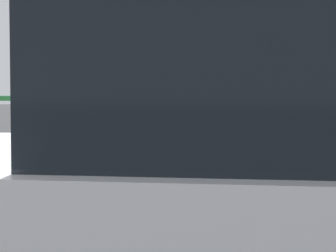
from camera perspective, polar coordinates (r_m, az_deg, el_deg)
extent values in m
cube|color=#ADA8A0|center=(5.50, 4.64, -10.30)|extent=(36.00, 3.36, 0.16)
cylinder|color=slate|center=(4.20, -2.05, -5.64)|extent=(0.07, 0.07, 1.10)
cylinder|color=black|center=(4.16, -2.06, 4.22)|extent=(0.16, 0.16, 0.34)
sphere|color=silver|center=(4.17, -2.07, 6.91)|extent=(0.16, 0.16, 0.16)
cube|color=black|center=(4.08, -2.23, 5.29)|extent=(0.09, 0.01, 0.07)
cube|color=yellow|center=(4.07, -2.22, 3.40)|extent=(0.10, 0.01, 0.09)
cylinder|color=brown|center=(4.42, 6.57, -6.93)|extent=(0.15, 0.15, 0.84)
cylinder|color=brown|center=(4.34, 4.16, -7.10)|extent=(0.15, 0.15, 0.84)
cube|color=black|center=(4.32, 5.42, 2.69)|extent=(0.49, 0.40, 0.63)
sphere|color=#936B4C|center=(4.34, 5.45, 8.38)|extent=(0.23, 0.23, 0.23)
cylinder|color=black|center=(4.43, 8.55, 2.90)|extent=(0.09, 0.09, 0.60)
cylinder|color=black|center=(4.03, 3.13, 4.61)|extent=(0.31, 0.49, 0.47)
cylinder|color=#1E602D|center=(6.79, 5.58, 2.45)|extent=(24.00, 0.06, 0.06)
cylinder|color=#1E602D|center=(6.81, 5.56, -1.82)|extent=(24.00, 0.05, 0.05)
cylinder|color=#1E602D|center=(6.97, -3.45, -2.18)|extent=(0.06, 0.06, 1.13)
cylinder|color=#1E602D|center=(6.84, 14.72, -2.36)|extent=(0.06, 0.06, 1.13)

